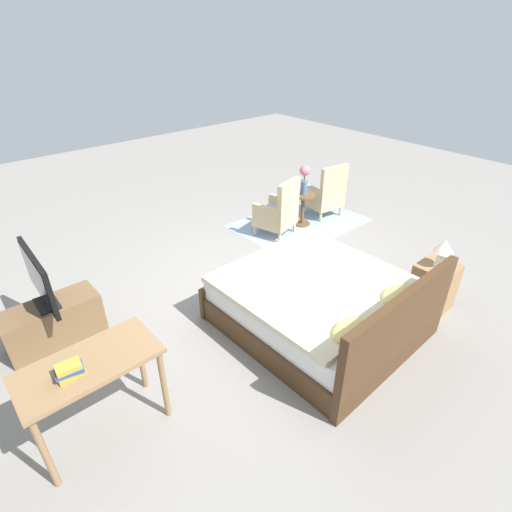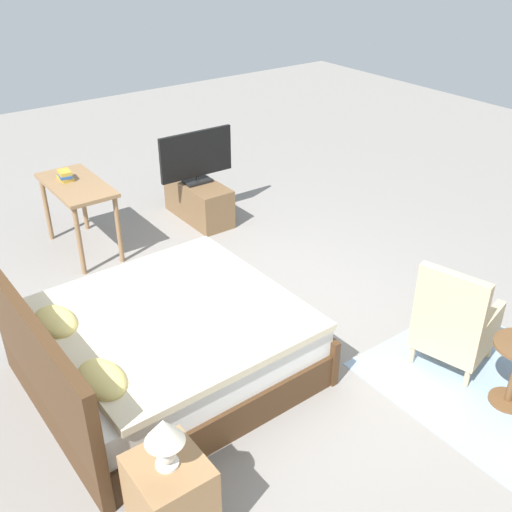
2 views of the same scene
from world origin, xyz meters
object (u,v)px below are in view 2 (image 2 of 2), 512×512
object	(u,v)px
armchair_by_window_right	(454,325)
tv_flatscreen	(196,156)
vanity_desk	(77,194)
nightstand	(171,501)
tv_stand	(199,200)
bed	(162,347)
book_stack	(65,176)
table_lamp	(164,436)

from	to	relation	value
armchair_by_window_right	tv_flatscreen	xyz separation A→B (m)	(3.50, 0.21, 0.40)
tv_flatscreen	vanity_desk	bearing A→B (deg)	87.50
nightstand	vanity_desk	world-z (taller)	vanity_desk
tv_stand	vanity_desk	bearing A→B (deg)	87.41
bed	nightstand	bearing A→B (deg)	153.61
bed	book_stack	bearing A→B (deg)	-6.02
vanity_desk	book_stack	size ratio (longest dim) A/B	4.96
tv_flatscreen	armchair_by_window_right	bearing A→B (deg)	-176.57
bed	tv_flatscreen	distance (m)	2.90
armchair_by_window_right	book_stack	xyz separation A→B (m)	(3.70, 1.67, 0.45)
armchair_by_window_right	tv_flatscreen	bearing A→B (deg)	3.43
nightstand	book_stack	size ratio (longest dim) A/B	2.80
armchair_by_window_right	tv_flatscreen	size ratio (longest dim) A/B	1.01
bed	book_stack	world-z (taller)	bed
vanity_desk	book_stack	distance (m)	0.23
vanity_desk	book_stack	bearing A→B (deg)	19.96
vanity_desk	bed	bearing A→B (deg)	172.38
armchair_by_window_right	table_lamp	bearing A→B (deg)	91.07
vanity_desk	book_stack	world-z (taller)	book_stack
table_lamp	tv_flatscreen	size ratio (longest dim) A/B	0.36
armchair_by_window_right	nightstand	bearing A→B (deg)	91.07
armchair_by_window_right	nightstand	world-z (taller)	armchair_by_window_right
table_lamp	book_stack	size ratio (longest dim) A/B	1.57
tv_stand	vanity_desk	world-z (taller)	vanity_desk
table_lamp	tv_stand	size ratio (longest dim) A/B	0.34
book_stack	table_lamp	bearing A→B (deg)	166.66
bed	nightstand	world-z (taller)	bed
armchair_by_window_right	table_lamp	xyz separation A→B (m)	(-0.05, 2.56, 0.42)
tv_stand	tv_flatscreen	size ratio (longest dim) A/B	1.05
bed	tv_stand	size ratio (longest dim) A/B	2.08
book_stack	vanity_desk	bearing A→B (deg)	-160.04
armchair_by_window_right	tv_flatscreen	distance (m)	3.53
nightstand	table_lamp	size ratio (longest dim) A/B	1.78
table_lamp	nightstand	bearing A→B (deg)	-90.00
armchair_by_window_right	table_lamp	distance (m)	2.60
tv_stand	nightstand	bearing A→B (deg)	146.43
nightstand	vanity_desk	distance (m)	3.74
tv_flatscreen	book_stack	size ratio (longest dim) A/B	4.35
bed	tv_flatscreen	world-z (taller)	tv_flatscreen
armchair_by_window_right	tv_stand	bearing A→B (deg)	3.43
table_lamp	tv_flatscreen	distance (m)	4.25
armchair_by_window_right	book_stack	distance (m)	4.08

